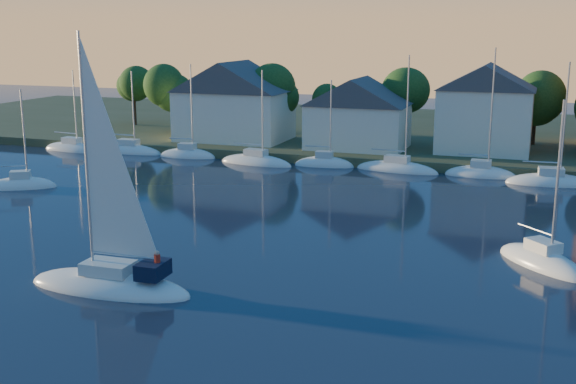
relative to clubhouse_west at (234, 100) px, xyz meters
The scene contains 10 objects.
shoreline_land 28.43m from the clubhouse_west, 37.69° to the left, with size 160.00×50.00×2.00m, color #353F25.
wooden_dock 23.56m from the clubhouse_west, 15.26° to the right, with size 120.00×3.00×1.00m, color brown.
clubhouse_west is the anchor object (origin of this frame).
clubhouse_centre 16.05m from the clubhouse_west, ahead, with size 11.55×8.40×8.08m.
clubhouse_east 30.02m from the clubhouse_west, ahead, with size 10.50×8.40×9.80m.
tree_line 24.55m from the clubhouse_west, 11.77° to the left, with size 93.40×5.40×8.90m.
moored_fleet 28.13m from the clubhouse_west, 19.09° to the right, with size 95.50×2.40×12.05m.
hero_sailboat 50.52m from the clubhouse_west, 74.41° to the right, with size 10.27×3.52×15.65m.
drifting_sailboat_left 30.35m from the clubhouse_west, 108.40° to the right, with size 6.58×5.08×10.28m.
drifting_sailboat_right 51.49m from the clubhouse_west, 44.09° to the right, with size 6.84×7.03×11.63m.
Camera 1 is at (14.15, -23.87, 14.74)m, focal length 45.00 mm.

